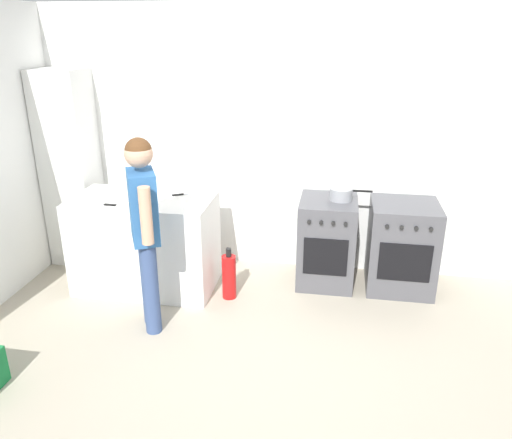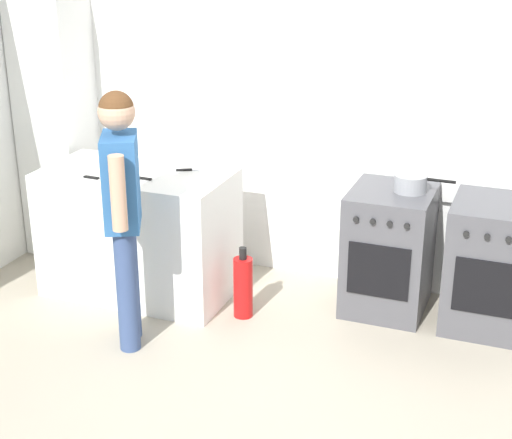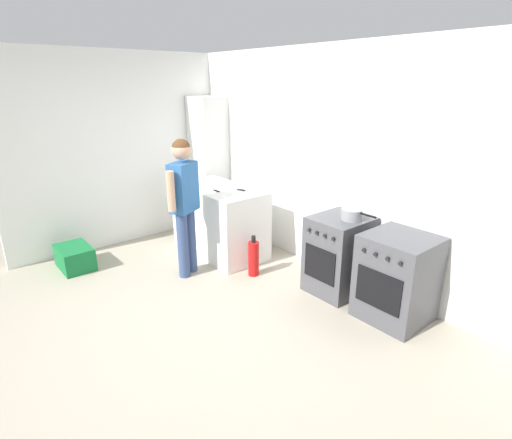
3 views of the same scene
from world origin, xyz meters
name	(u,v)px [view 3 (image 3 of 3)]	position (x,y,z in m)	size (l,w,h in m)	color
ground_plane	(199,328)	(0.00, 0.00, 0.00)	(8.00, 8.00, 0.00)	#ADA38E
back_wall	(340,166)	(0.00, 1.95, 1.30)	(6.00, 0.10, 2.60)	white
side_wall_left	(118,151)	(-2.60, 0.40, 1.30)	(0.10, 3.10, 2.60)	white
counter_unit	(220,220)	(-1.35, 1.20, 0.45)	(1.30, 0.70, 0.90)	white
oven_left	(338,255)	(0.35, 1.58, 0.43)	(0.54, 0.62, 0.85)	#4C4C51
oven_right	(397,278)	(1.06, 1.58, 0.43)	(0.62, 0.62, 0.85)	#4C4C51
pot	(352,214)	(0.46, 1.61, 0.91)	(0.40, 0.22, 0.11)	gray
knife_chef	(213,189)	(-1.30, 1.07, 0.90)	(0.31, 0.04, 0.01)	silver
knife_utility	(246,190)	(-1.00, 1.37, 0.90)	(0.23, 0.15, 0.01)	silver
knife_carving	(191,186)	(-1.65, 0.97, 0.90)	(0.33, 0.05, 0.01)	silver
person	(184,197)	(-1.06, 0.52, 0.96)	(0.33, 0.52, 1.61)	#384C7A
fire_extinguisher	(254,258)	(-0.52, 1.10, 0.22)	(0.13, 0.13, 0.50)	red
recycling_crate_lower	(75,257)	(-2.09, -0.48, 0.14)	(0.52, 0.36, 0.28)	#197238
larder_cabinet	(209,164)	(-2.30, 1.68, 1.00)	(0.48, 0.44, 2.00)	white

